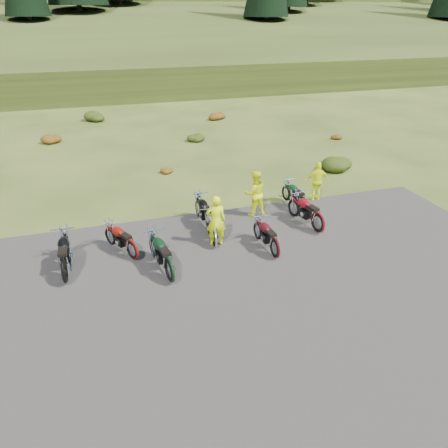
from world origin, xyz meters
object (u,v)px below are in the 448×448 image
object	(u,v)px
motorcycle_3	(215,247)
motorcycle_0	(67,282)
motorcycle_7	(302,214)
person_middle	(216,221)

from	to	relation	value
motorcycle_3	motorcycle_0	bearing A→B (deg)	103.91
motorcycle_7	person_middle	bearing A→B (deg)	105.71
motorcycle_3	motorcycle_7	size ratio (longest dim) A/B	0.90
motorcycle_0	person_middle	distance (m)	5.27
motorcycle_3	person_middle	size ratio (longest dim) A/B	1.03
motorcycle_7	motorcycle_3	bearing A→B (deg)	106.91
motorcycle_3	motorcycle_7	distance (m)	4.48
person_middle	motorcycle_0	bearing A→B (deg)	22.11
motorcycle_0	motorcycle_3	xyz separation A→B (m)	(5.01, 0.78, 0.00)
motorcycle_0	person_middle	xyz separation A→B (m)	(5.11, 0.91, 0.94)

